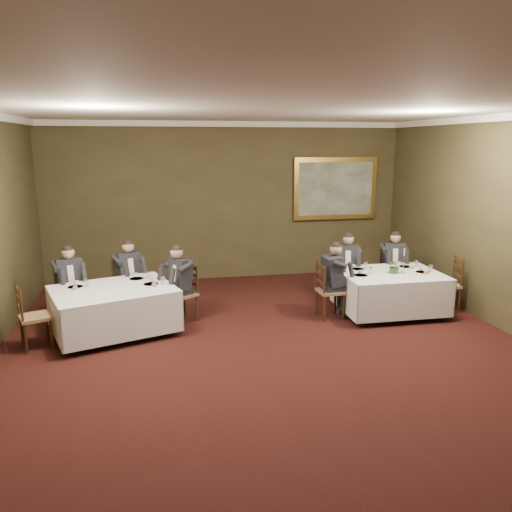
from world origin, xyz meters
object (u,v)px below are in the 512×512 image
object	(u,v)px
chair_main_backleft	(346,286)
chair_main_endleft	(329,302)
diner_sec_backright	(128,285)
centerpiece	(395,265)
painting	(335,189)
chair_main_backright	(391,283)
diner_main_backleft	(346,275)
chair_sec_backright	(129,297)
chair_sec_endright	(183,305)
diner_main_endleft	(330,290)
chair_main_endright	(446,295)
diner_sec_backleft	(70,293)
table_second	(114,307)
chair_sec_backleft	(71,305)
table_main	(390,290)
diner_sec_endright	(182,293)
diner_main_backright	(392,272)
candlestick	(404,263)
chair_sec_endleft	(35,330)

from	to	relation	value
chair_main_backleft	chair_main_endleft	xyz separation A→B (m)	(-0.67, -0.92, 0.00)
diner_sec_backright	centerpiece	world-z (taller)	diner_sec_backright
chair_main_backleft	painting	distance (m)	2.74
chair_main_backleft	chair_main_backright	world-z (taller)	same
diner_main_backleft	chair_sec_backright	size ratio (longest dim) A/B	1.35
chair_sec_backright	chair_sec_endright	size ratio (longest dim) A/B	1.00
diner_main_endleft	chair_main_endright	world-z (taller)	diner_main_endleft
chair_main_endright	diner_sec_backleft	bearing A→B (deg)	95.42
table_second	centerpiece	world-z (taller)	centerpiece
diner_main_backleft	chair_main_endright	world-z (taller)	diner_main_backleft
diner_main_backleft	chair_sec_backleft	world-z (taller)	diner_main_backleft
chair_sec_backright	chair_main_endright	bearing A→B (deg)	138.32
table_second	diner_main_endleft	distance (m)	3.69
diner_sec_backleft	chair_sec_endright	distance (m)	1.95
table_main	table_second	distance (m)	4.82
chair_main_backright	chair_main_endleft	world-z (taller)	same
diner_sec_backleft	painting	xyz separation A→B (m)	(5.60, 2.30, 1.49)
chair_sec_backleft	diner_sec_endright	xyz separation A→B (m)	(1.90, -0.38, 0.23)
diner_main_backright	chair_sec_backleft	size ratio (longest dim) A/B	1.35
table_second	chair_main_endright	size ratio (longest dim) A/B	2.22
chair_sec_backright	diner_sec_backright	world-z (taller)	diner_sec_backright
diner_sec_backleft	painting	size ratio (longest dim) A/B	0.68
table_second	diner_main_endleft	size ratio (longest dim) A/B	1.65
table_second	chair_sec_backright	bearing A→B (deg)	80.92
chair_main_backleft	chair_main_backright	xyz separation A→B (m)	(0.97, -0.01, 0.00)
diner_sec_endright	painting	size ratio (longest dim) A/B	0.68
table_main	chair_main_endleft	size ratio (longest dim) A/B	1.81
chair_main_endright	centerpiece	xyz separation A→B (m)	(-1.09, -0.03, 0.63)
chair_main_backleft	chair_main_backright	size ratio (longest dim) A/B	1.00
chair_main_backright	diner_main_endleft	size ratio (longest dim) A/B	0.74
chair_main_backleft	chair_sec_endright	bearing A→B (deg)	23.87
chair_sec_backleft	candlestick	world-z (taller)	candlestick
chair_main_endright	chair_main_backright	bearing A→B (deg)	46.20
chair_main_backright	chair_sec_endleft	size ratio (longest dim) A/B	1.00
chair_main_endleft	painting	size ratio (longest dim) A/B	0.50
diner_sec_backright	chair_main_backright	bearing A→B (deg)	147.41
diner_main_backright	centerpiece	size ratio (longest dim) A/B	4.55
table_second	chair_main_endleft	size ratio (longest dim) A/B	2.22
chair_sec_backleft	chair_sec_backright	xyz separation A→B (m)	(0.95, 0.32, 0.00)
chair_main_endleft	table_main	bearing A→B (deg)	86.77
diner_sec_backright	chair_main_endleft	bearing A→B (deg)	132.42
chair_main_backright	diner_sec_backright	xyz separation A→B (m)	(-5.14, 0.10, 0.23)
chair_sec_backleft	table_second	bearing A→B (deg)	112.84
table_second	chair_main_backright	distance (m)	5.40
chair_main_endright	painting	size ratio (longest dim) A/B	0.50
chair_main_endleft	chair_sec_backright	size ratio (longest dim) A/B	1.00
chair_sec_backleft	chair_sec_endleft	size ratio (longest dim) A/B	1.00
table_main	candlestick	xyz separation A→B (m)	(0.22, -0.04, 0.48)
chair_sec_endright	painting	distance (m)	4.87
table_main	chair_main_endright	distance (m)	1.15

